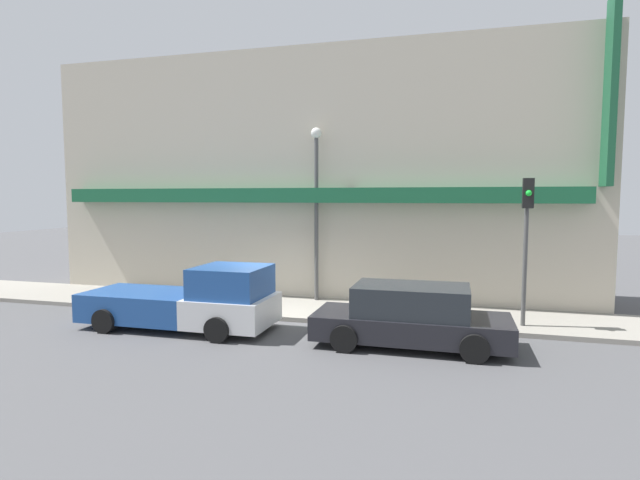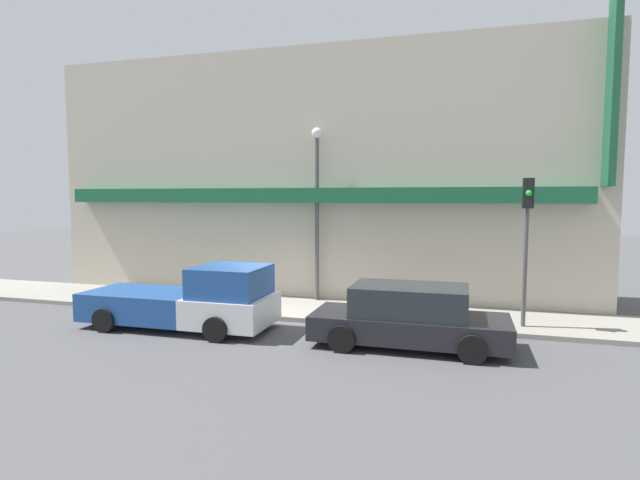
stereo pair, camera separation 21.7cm
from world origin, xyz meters
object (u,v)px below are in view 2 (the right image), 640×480
object	(u,v)px
street_lamp	(317,194)
traffic_light	(527,226)
pickup_truck	(191,301)
parked_car	(409,317)
fire_hydrant	(242,300)

from	to	relation	value
street_lamp	traffic_light	world-z (taller)	street_lamp
pickup_truck	parked_car	distance (m)	6.03
parked_car	traffic_light	distance (m)	4.20
parked_car	street_lamp	bearing A→B (deg)	130.36
fire_hydrant	street_lamp	xyz separation A→B (m)	(1.85, 2.05, 3.34)
parked_car	pickup_truck	bearing A→B (deg)	179.37
parked_car	fire_hydrant	size ratio (longest dim) A/B	8.28
pickup_truck	fire_hydrant	world-z (taller)	pickup_truck
traffic_light	parked_car	bearing A→B (deg)	-142.32
street_lamp	traffic_light	size ratio (longest dim) A/B	1.45
fire_hydrant	traffic_light	size ratio (longest dim) A/B	0.14
fire_hydrant	street_lamp	world-z (taller)	street_lamp
traffic_light	pickup_truck	bearing A→B (deg)	-166.07
pickup_truck	street_lamp	bearing A→B (deg)	57.21
pickup_truck	traffic_light	distance (m)	9.39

